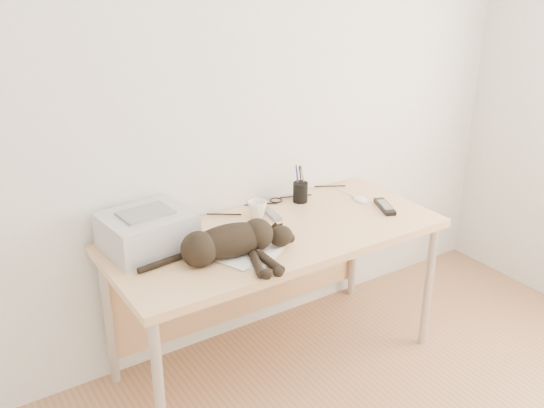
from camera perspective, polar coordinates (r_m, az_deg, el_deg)
wall_back at (r=2.96m, az=-3.43°, el=9.81°), size 3.50×0.00×3.50m
desk at (r=2.98m, az=-0.50°, el=-4.32°), size 1.60×0.70×0.74m
printer at (r=2.72m, az=-11.68°, el=-2.47°), size 0.40×0.35×0.18m
papers at (r=2.66m, az=-2.02°, el=-4.51°), size 0.38×0.33×0.01m
cat at (r=2.59m, az=-4.28°, el=-3.75°), size 0.69×0.37×0.16m
mug at (r=2.98m, az=-1.39°, el=-0.52°), size 0.13×0.13×0.09m
pen_cup at (r=3.17m, az=2.68°, el=1.16°), size 0.08×0.08×0.20m
remote_grey at (r=3.02m, az=-0.07°, el=-0.94°), size 0.07×0.16×0.02m
remote_black at (r=3.15m, az=10.56°, el=-0.25°), size 0.12×0.20×0.02m
mouse at (r=3.23m, az=8.35°, el=0.63°), size 0.08×0.12×0.04m
cable_tangle at (r=3.09m, az=-2.73°, el=-0.42°), size 1.36×0.07×0.01m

